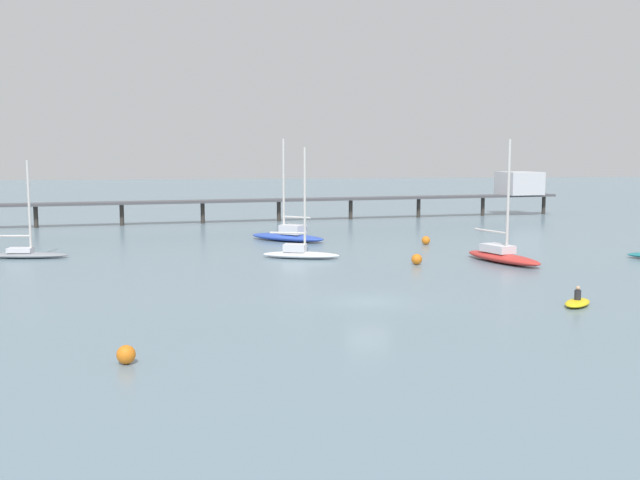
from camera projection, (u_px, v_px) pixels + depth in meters
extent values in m
plane|color=slate|center=(368.00, 302.00, 42.72)|extent=(400.00, 400.00, 0.00)
cube|color=#4C4C51|center=(279.00, 200.00, 92.31)|extent=(77.23, 13.05, 0.30)
cylinder|color=#38332D|center=(36.00, 217.00, 84.40)|extent=(0.50, 0.50, 2.49)
cylinder|color=#38332D|center=(122.00, 215.00, 87.09)|extent=(0.50, 0.50, 2.49)
cylinder|color=#38332D|center=(203.00, 213.00, 89.79)|extent=(0.50, 0.50, 2.49)
cylinder|color=#38332D|center=(279.00, 211.00, 92.48)|extent=(0.50, 0.50, 2.49)
cylinder|color=#38332D|center=(351.00, 210.00, 95.17)|extent=(0.50, 0.50, 2.49)
cylinder|color=#38332D|center=(419.00, 208.00, 97.86)|extent=(0.50, 0.50, 2.49)
cylinder|color=#38332D|center=(483.00, 206.00, 100.55)|extent=(0.50, 0.50, 2.49)
cylinder|color=#38332D|center=(544.00, 205.00, 103.25)|extent=(0.50, 0.50, 2.49)
cube|color=silver|center=(519.00, 183.00, 101.76)|extent=(5.57, 5.57, 3.08)
ellipsoid|color=red|center=(503.00, 258.00, 57.91)|extent=(4.52, 8.23, 0.73)
cube|color=silver|center=(498.00, 248.00, 58.39)|extent=(2.24, 2.98, 0.61)
cylinder|color=silver|center=(508.00, 197.00, 57.00)|extent=(0.22, 0.22, 8.81)
cylinder|color=silver|center=(491.00, 231.00, 59.00)|extent=(1.35, 3.65, 0.17)
ellipsoid|color=#2D4CB7|center=(287.00, 237.00, 71.98)|extent=(7.79, 7.19, 0.72)
cube|color=silver|center=(293.00, 229.00, 71.54)|extent=(2.78, 2.73, 0.88)
cylinder|color=silver|center=(284.00, 186.00, 71.62)|extent=(0.22, 0.22, 9.11)
cylinder|color=silver|center=(297.00, 217.00, 71.16)|extent=(2.43, 2.13, 0.17)
ellipsoid|color=gray|center=(27.00, 255.00, 60.36)|extent=(6.83, 2.40, 0.47)
cube|color=silver|center=(20.00, 250.00, 60.29)|extent=(2.06, 1.33, 0.38)
cylinder|color=silver|center=(29.00, 207.00, 59.90)|extent=(0.20, 0.20, 7.45)
cylinder|color=silver|center=(10.00, 236.00, 60.14)|extent=(3.25, 0.58, 0.16)
ellipsoid|color=white|center=(301.00, 255.00, 60.24)|extent=(6.55, 3.64, 0.54)
cube|color=silver|center=(295.00, 248.00, 60.25)|extent=(2.07, 1.73, 0.61)
cylinder|color=silver|center=(305.00, 200.00, 59.66)|extent=(0.20, 0.20, 8.40)
cylinder|color=silver|center=(287.00, 233.00, 60.20)|extent=(2.79, 1.04, 0.16)
ellipsoid|color=yellow|center=(577.00, 303.00, 41.56)|extent=(2.64, 2.74, 0.35)
cylinder|color=#26262D|center=(578.00, 295.00, 41.51)|extent=(0.51, 0.51, 0.55)
sphere|color=tan|center=(578.00, 288.00, 41.47)|extent=(0.24, 0.24, 0.24)
sphere|color=orange|center=(126.00, 355.00, 30.13)|extent=(0.78, 0.78, 0.78)
sphere|color=orange|center=(417.00, 259.00, 56.83)|extent=(0.83, 0.83, 0.83)
sphere|color=orange|center=(426.00, 240.00, 69.16)|extent=(0.79, 0.79, 0.79)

